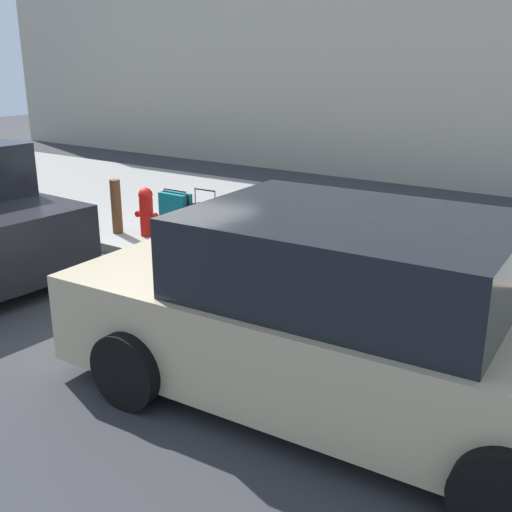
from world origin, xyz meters
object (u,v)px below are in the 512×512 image
object	(u,v)px
fire_hydrant	(146,211)
bollard_post	(116,207)
suitcase_olive_1	(349,250)
suitcase_navy_3	(290,244)
suitcase_red_4	(260,236)
suitcase_black_6	(206,227)
parked_car_beige_0	(346,318)
suitcase_teal_7	(176,219)
suitcase_maroon_5	(233,228)
suitcase_teal_0	(384,260)
suitcase_silver_2	(316,247)

from	to	relation	value
fire_hydrant	bollard_post	distance (m)	0.49
suitcase_olive_1	fire_hydrant	xyz separation A→B (m)	(3.29, 0.03, 0.02)
suitcase_navy_3	suitcase_olive_1	bearing A→B (deg)	178.43
suitcase_red_4	suitcase_black_6	bearing A→B (deg)	0.42
suitcase_red_4	parked_car_beige_0	bearing A→B (deg)	135.93
suitcase_teal_7	fire_hydrant	distance (m)	0.65
suitcase_red_4	fire_hydrant	world-z (taller)	suitcase_red_4
parked_car_beige_0	suitcase_maroon_5	bearing A→B (deg)	-39.41
suitcase_olive_1	suitcase_navy_3	bearing A→B (deg)	-1.57
suitcase_black_6	fire_hydrant	world-z (taller)	suitcase_black_6
suitcase_teal_0	fire_hydrant	xyz separation A→B (m)	(3.74, 0.03, 0.07)
suitcase_navy_3	fire_hydrant	size ratio (longest dim) A/B	1.09
suitcase_olive_1	suitcase_silver_2	world-z (taller)	same
suitcase_teal_7	fire_hydrant	bearing A→B (deg)	-6.86
suitcase_black_6	fire_hydrant	size ratio (longest dim) A/B	1.17
suitcase_teal_0	suitcase_teal_7	size ratio (longest dim) A/B	1.04
suitcase_teal_7	fire_hydrant	world-z (taller)	suitcase_teal_7
suitcase_teal_0	suitcase_navy_3	size ratio (longest dim) A/B	1.04
suitcase_red_4	suitcase_navy_3	bearing A→B (deg)	-171.72
suitcase_black_6	suitcase_teal_0	bearing A→B (deg)	-179.02
suitcase_maroon_5	fire_hydrant	world-z (taller)	suitcase_maroon_5
suitcase_black_6	fire_hydrant	distance (m)	1.14
suitcase_olive_1	suitcase_maroon_5	distance (m)	1.70
suitcase_silver_2	bollard_post	size ratio (longest dim) A/B	1.14
suitcase_red_4	bollard_post	world-z (taller)	suitcase_red_4
suitcase_silver_2	parked_car_beige_0	bearing A→B (deg)	123.96
suitcase_silver_2	suitcase_maroon_5	bearing A→B (deg)	-1.34
suitcase_silver_2	bollard_post	world-z (taller)	suitcase_silver_2
parked_car_beige_0	suitcase_teal_0	bearing A→B (deg)	-73.82
suitcase_olive_1	suitcase_teal_7	world-z (taller)	suitcase_olive_1
suitcase_teal_0	suitcase_maroon_5	bearing A→B (deg)	0.68
suitcase_red_4	suitcase_black_6	distance (m)	0.90
suitcase_red_4	suitcase_teal_7	bearing A→B (deg)	2.77
bollard_post	parked_car_beige_0	bearing A→B (deg)	156.08
suitcase_maroon_5	parked_car_beige_0	size ratio (longest dim) A/B	0.17
suitcase_teal_7	suitcase_silver_2	bearing A→B (deg)	-178.72
suitcase_teal_0	suitcase_silver_2	size ratio (longest dim) A/B	0.89
suitcase_teal_7	bollard_post	world-z (taller)	bollard_post
suitcase_silver_2	parked_car_beige_0	size ratio (longest dim) A/B	0.20
suitcase_silver_2	suitcase_maroon_5	xyz separation A→B (m)	(1.28, -0.03, 0.03)
suitcase_teal_0	suitcase_navy_3	xyz separation A→B (m)	(1.28, -0.02, -0.03)
suitcase_maroon_5	bollard_post	bearing A→B (deg)	4.20
suitcase_black_6	suitcase_navy_3	bearing A→B (deg)	-177.07
suitcase_teal_0	suitcase_maroon_5	xyz separation A→B (m)	(2.14, 0.03, 0.05)
suitcase_teal_0	suitcase_olive_1	size ratio (longest dim) A/B	0.89
suitcase_navy_3	suitcase_red_4	world-z (taller)	suitcase_red_4
suitcase_teal_0	bollard_post	size ratio (longest dim) A/B	1.01
fire_hydrant	suitcase_maroon_5	bearing A→B (deg)	-179.95
suitcase_olive_1	parked_car_beige_0	world-z (taller)	parked_car_beige_0
suitcase_teal_0	suitcase_silver_2	distance (m)	0.86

